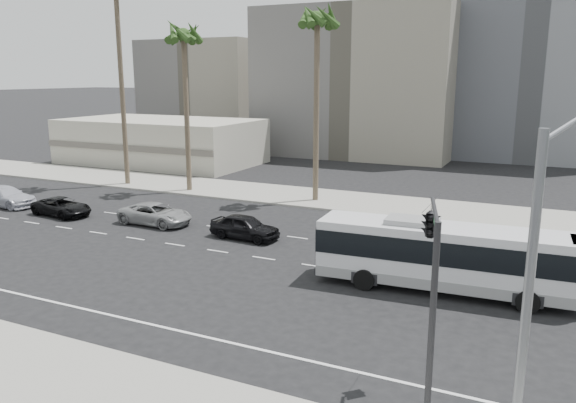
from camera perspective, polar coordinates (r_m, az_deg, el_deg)
The scene contains 16 objects.
ground at distance 30.19m, azimuth 2.61°, elevation -6.52°, with size 700.00×700.00×0.00m, color black.
sidewalk_north at distance 44.34m, azimuth 10.40°, elevation -0.39°, with size 120.00×7.00×0.15m, color gray.
commercial_low at distance 66.86m, azimuth -12.69°, elevation 5.96°, with size 22.00×12.16×5.00m.
midrise_beige_west at distance 74.94m, azimuth 7.68°, elevation 11.82°, with size 24.00×18.00×18.00m, color slate.
midrise_gray_center at distance 78.45m, azimuth 23.91°, elevation 13.84°, with size 20.00×20.00×26.00m, color #5B5D63.
midrise_beige_far at distance 90.72m, azimuth -7.45°, elevation 10.99°, with size 18.00×16.00×15.00m, color slate.
civic_tower at distance 278.14m, azimuth 23.72°, elevation 17.56°, with size 42.00×42.00×129.00m.
city_bus at distance 27.26m, azimuth 15.42°, elevation -5.19°, with size 11.81×3.29×3.36m.
car_a at distance 34.98m, azimuth -4.38°, elevation -2.55°, with size 4.45×1.79×1.52m, color black.
car_b at distance 39.30m, azimuth -13.23°, elevation -1.22°, with size 5.17×2.38×1.44m, color gray.
car_c at distance 43.78m, azimuth -21.86°, elevation -0.49°, with size 4.69×2.16×1.30m, color black.
car_d at distance 48.67m, azimuth -26.63°, elevation 0.46°, with size 5.30×2.15×1.54m, color silver.
streetlight_corner at distance 13.99m, azimuth 23.85°, elevation -7.85°, with size 1.85×4.24×9.32m.
traffic_signal at distance 17.81m, azimuth 14.24°, elevation -2.88°, with size 2.93×3.99×6.29m.
palm_near at distance 44.44m, azimuth 2.97°, elevation 17.58°, with size 4.50×4.50×15.17m.
palm_mid at distance 49.12m, azimuth -10.48°, elevation 15.89°, with size 4.62×4.62×14.30m.
Camera 1 is at (10.97, -26.33, 9.88)m, focal length 35.25 mm.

